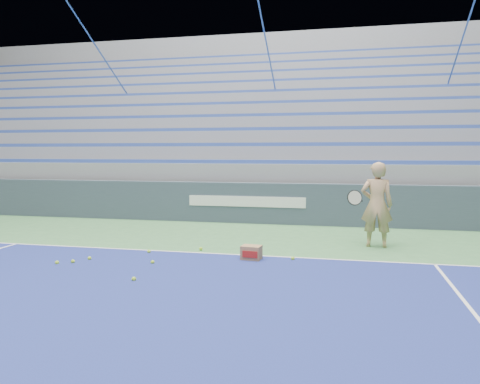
# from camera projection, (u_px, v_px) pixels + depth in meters

# --- Properties ---
(sponsor_barrier) EXTENTS (30.00, 0.32, 1.10)m
(sponsor_barrier) POSITION_uv_depth(u_px,v_px,m) (247.00, 203.00, 12.74)
(sponsor_barrier) COLOR #354151
(sponsor_barrier) RESTS_ON ground
(bleachers) EXTENTS (31.00, 9.15, 7.30)m
(bleachers) POSITION_uv_depth(u_px,v_px,m) (277.00, 141.00, 18.14)
(bleachers) COLOR gray
(bleachers) RESTS_ON ground
(tennis_player) EXTENTS (0.93, 0.84, 1.73)m
(tennis_player) POSITION_uv_depth(u_px,v_px,m) (377.00, 205.00, 9.48)
(tennis_player) COLOR tan
(tennis_player) RESTS_ON ground
(ball_box) EXTENTS (0.37, 0.30, 0.26)m
(ball_box) POSITION_uv_depth(u_px,v_px,m) (251.00, 253.00, 8.38)
(ball_box) COLOR #946F48
(ball_box) RESTS_ON ground
(tennis_ball_0) EXTENTS (0.07, 0.07, 0.07)m
(tennis_ball_0) POSITION_uv_depth(u_px,v_px,m) (73.00, 261.00, 8.13)
(tennis_ball_0) COLOR #B4E82F
(tennis_ball_0) RESTS_ON ground
(tennis_ball_1) EXTENTS (0.07, 0.07, 0.07)m
(tennis_ball_1) POSITION_uv_depth(u_px,v_px,m) (57.00, 263.00, 8.04)
(tennis_ball_1) COLOR #B4E82F
(tennis_ball_1) RESTS_ON ground
(tennis_ball_2) EXTENTS (0.07, 0.07, 0.07)m
(tennis_ball_2) POSITION_uv_depth(u_px,v_px,m) (89.00, 258.00, 8.37)
(tennis_ball_2) COLOR #B4E82F
(tennis_ball_2) RESTS_ON ground
(tennis_ball_3) EXTENTS (0.07, 0.07, 0.07)m
(tennis_ball_3) POSITION_uv_depth(u_px,v_px,m) (134.00, 279.00, 7.01)
(tennis_ball_3) COLOR #B4E82F
(tennis_ball_3) RESTS_ON ground
(tennis_ball_4) EXTENTS (0.07, 0.07, 0.07)m
(tennis_ball_4) POSITION_uv_depth(u_px,v_px,m) (293.00, 258.00, 8.35)
(tennis_ball_4) COLOR #B4E82F
(tennis_ball_4) RESTS_ON ground
(tennis_ball_5) EXTENTS (0.07, 0.07, 0.07)m
(tennis_ball_5) POSITION_uv_depth(u_px,v_px,m) (153.00, 262.00, 8.08)
(tennis_ball_5) COLOR #B4E82F
(tennis_ball_5) RESTS_ON ground
(tennis_ball_6) EXTENTS (0.07, 0.07, 0.07)m
(tennis_ball_6) POSITION_uv_depth(u_px,v_px,m) (149.00, 251.00, 8.94)
(tennis_ball_6) COLOR #B4E82F
(tennis_ball_6) RESTS_ON ground
(tennis_ball_7) EXTENTS (0.07, 0.07, 0.07)m
(tennis_ball_7) POSITION_uv_depth(u_px,v_px,m) (201.00, 249.00, 9.19)
(tennis_ball_7) COLOR #B4E82F
(tennis_ball_7) RESTS_ON ground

